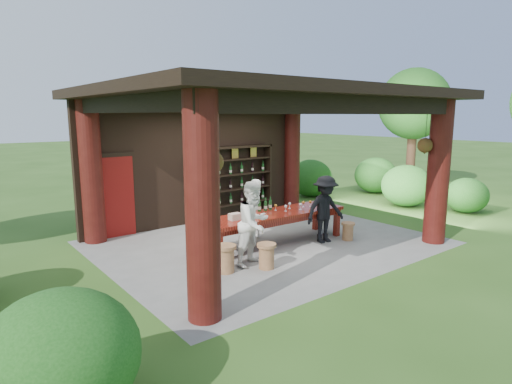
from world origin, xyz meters
TOP-DOWN VIEW (x-y plane):
  - ground at (0.00, 0.00)m, footprint 90.00×90.00m
  - pavilion at (-0.01, 0.43)m, footprint 7.50×6.00m
  - wine_shelf at (0.88, 2.45)m, footprint 2.38×0.36m
  - tasting_table at (0.04, -0.22)m, footprint 3.68×1.04m
  - stool_near_left at (-1.11, -1.35)m, footprint 0.38×0.38m
  - stool_near_right at (1.66, -1.06)m, footprint 0.33×0.33m
  - stool_far_left at (-1.85, -1.03)m, footprint 0.41×0.41m
  - host at (0.01, 0.49)m, footprint 0.62×0.52m
  - guest_woman at (-1.15, -1.00)m, footprint 0.96×0.83m
  - guest_man at (1.10, -0.82)m, footprint 1.09×0.72m
  - table_bottles at (0.03, 0.09)m, footprint 0.41×0.11m
  - table_glasses at (0.70, -0.20)m, footprint 1.02×0.36m
  - napkin_basket at (-1.05, -0.22)m, footprint 0.26×0.19m
  - shrubs at (2.08, 0.57)m, footprint 15.27×8.43m
  - trees at (3.69, 1.23)m, footprint 21.08×9.33m

SIDE VIEW (x-z plane):
  - ground at x=0.00m, z-range 0.00..0.00m
  - stool_near_right at x=1.66m, z-range 0.01..0.44m
  - stool_near_left at x=-1.11m, z-range 0.01..0.52m
  - stool_far_left at x=-1.85m, z-range 0.02..0.55m
  - shrubs at x=2.08m, z-range -0.12..1.24m
  - tasting_table at x=0.04m, z-range 0.26..1.01m
  - host at x=0.01m, z-range 0.00..1.45m
  - guest_man at x=1.10m, z-range 0.00..1.58m
  - napkin_basket at x=-1.05m, z-range 0.75..0.89m
  - table_glasses at x=0.70m, z-range 0.75..0.90m
  - guest_woman at x=-1.15m, z-range 0.00..1.69m
  - table_bottles at x=0.03m, z-range 0.75..1.06m
  - wine_shelf at x=0.88m, z-range 0.01..2.10m
  - pavilion at x=-0.01m, z-range 0.33..3.93m
  - trees at x=3.69m, z-range 0.97..5.77m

